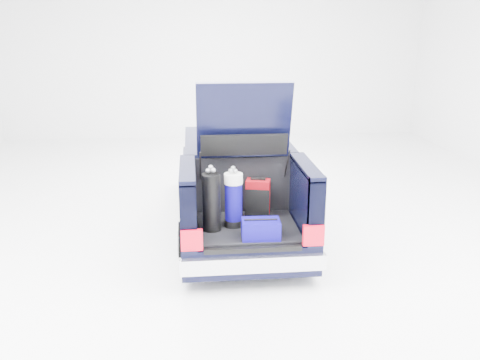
{
  "coord_description": "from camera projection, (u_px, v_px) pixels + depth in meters",
  "views": [
    {
      "loc": [
        -0.71,
        -7.75,
        3.18
      ],
      "look_at": [
        0.0,
        -0.5,
        0.94
      ],
      "focal_mm": 38.0,
      "sensor_mm": 36.0,
      "label": 1
    }
  ],
  "objects": [
    {
      "name": "ground",
      "position": [
        237.0,
        226.0,
        8.38
      ],
      "size": [
        14.0,
        14.0,
        0.0
      ],
      "primitive_type": "plane",
      "color": "white",
      "rests_on": "ground"
    },
    {
      "name": "car",
      "position": [
        236.0,
        185.0,
        8.28
      ],
      "size": [
        1.87,
        4.65,
        2.47
      ],
      "color": "black",
      "rests_on": "ground"
    },
    {
      "name": "red_suitcase",
      "position": [
        258.0,
        198.0,
        7.11
      ],
      "size": [
        0.37,
        0.29,
        0.54
      ],
      "rotation": [
        0.0,
        0.0,
        -0.24
      ],
      "color": "#6C030A",
      "rests_on": "car"
    },
    {
      "name": "black_golf_bag",
      "position": [
        211.0,
        202.0,
        6.54
      ],
      "size": [
        0.26,
        0.28,
        0.86
      ],
      "rotation": [
        0.0,
        0.0,
        -0.11
      ],
      "color": "black",
      "rests_on": "car"
    },
    {
      "name": "blue_golf_bag",
      "position": [
        234.0,
        200.0,
        6.68
      ],
      "size": [
        0.32,
        0.32,
        0.82
      ],
      "rotation": [
        0.0,
        0.0,
        0.37
      ],
      "color": "black",
      "rests_on": "car"
    },
    {
      "name": "blue_duffel",
      "position": [
        261.0,
        229.0,
        6.39
      ],
      "size": [
        0.49,
        0.33,
        0.25
      ],
      "rotation": [
        0.0,
        0.0,
        -0.04
      ],
      "color": "#0B0462",
      "rests_on": "car"
    }
  ]
}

